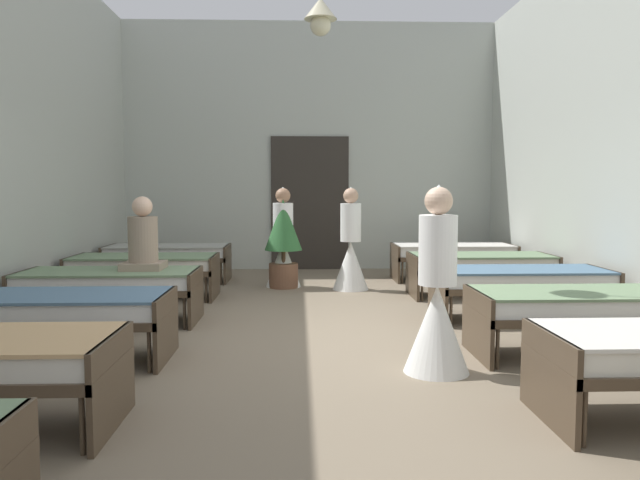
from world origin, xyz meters
The scene contains 15 objects.
ground_plane centered at (0.00, 0.00, -0.05)m, with size 7.22×11.03×0.10m, color #7A6B56.
room_shell centered at (0.00, 1.36, 2.22)m, with size 7.02×10.63×4.43m.
bed_left_row_2 centered at (-2.26, -0.75, 0.44)m, with size 1.90×0.84×0.57m.
bed_right_row_2 centered at (2.26, -0.75, 0.44)m, with size 1.90×0.84×0.57m.
bed_left_row_3 centered at (-2.26, 0.75, 0.44)m, with size 1.90×0.84×0.57m.
bed_right_row_3 centered at (2.26, 0.75, 0.44)m, with size 1.90×0.84×0.57m.
bed_left_row_4 centered at (-2.26, 2.26, 0.44)m, with size 1.90×0.84×0.57m.
bed_right_row_4 centered at (2.26, 2.26, 0.44)m, with size 1.90×0.84×0.57m.
bed_left_row_5 centered at (-2.26, 3.76, 0.44)m, with size 1.90×0.84×0.57m.
bed_right_row_5 centered at (2.26, 3.76, 0.44)m, with size 1.90×0.84×0.57m.
nurse_near_aisle centered at (-0.44, 3.19, 0.53)m, with size 0.52×0.52×1.49m.
nurse_mid_aisle centered at (0.88, -1.17, 0.53)m, with size 0.52×0.52×1.49m.
nurse_far_aisle centered at (0.55, 2.89, 0.53)m, with size 0.52×0.52×1.49m.
patient_seated_primary centered at (-1.91, 0.84, 0.87)m, with size 0.44×0.44×0.80m.
potted_plant centered at (-0.43, 3.10, 0.76)m, with size 0.55×0.55×1.31m.
Camera 1 is at (-0.21, -5.90, 1.45)m, focal length 34.40 mm.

